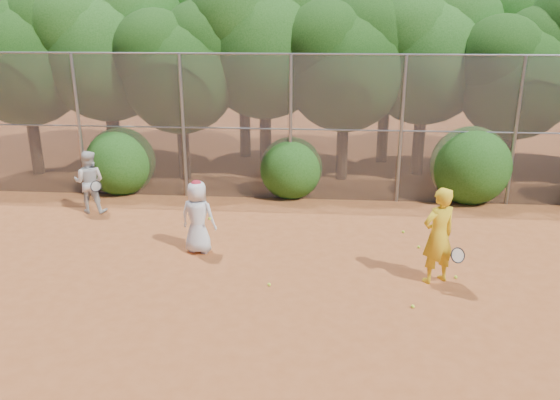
{
  "coord_description": "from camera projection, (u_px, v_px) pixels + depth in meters",
  "views": [
    {
      "loc": [
        -0.07,
        -8.79,
        4.83
      ],
      "look_at": [
        -1.0,
        2.5,
        1.1
      ],
      "focal_mm": 35.0,
      "sensor_mm": 36.0,
      "label": 1
    }
  ],
  "objects": [
    {
      "name": "tree_4",
      "position": [
        347.0,
        58.0,
        16.41
      ],
      "size": [
        4.19,
        3.64,
        5.73
      ],
      "color": "black",
      "rests_on": "ground"
    },
    {
      "name": "tree_3",
      "position": [
        267.0,
        35.0,
        16.98
      ],
      "size": [
        4.89,
        4.26,
        6.7
      ],
      "color": "black",
      "rests_on": "ground"
    },
    {
      "name": "tree_12",
      "position": [
        522.0,
        31.0,
        18.55
      ],
      "size": [
        5.02,
        4.37,
        6.88
      ],
      "color": "black",
      "rests_on": "ground"
    },
    {
      "name": "ball_5",
      "position": [
        419.0,
        247.0,
        12.15
      ],
      "size": [
        0.07,
        0.07,
        0.07
      ],
      "primitive_type": "sphere",
      "color": "#BEE329",
      "rests_on": "ground"
    },
    {
      "name": "tree_5",
      "position": [
        428.0,
        47.0,
        16.88
      ],
      "size": [
        4.51,
        3.92,
        6.17
      ],
      "color": "black",
      "rests_on": "ground"
    },
    {
      "name": "player_white",
      "position": [
        89.0,
        182.0,
        14.25
      ],
      "size": [
        0.87,
        0.72,
        1.65
      ],
      "rotation": [
        0.0,
        0.0,
        3.19
      ],
      "color": "silver",
      "rests_on": "ground"
    },
    {
      "name": "bush_2",
      "position": [
        471.0,
        162.0,
        15.13
      ],
      "size": [
        2.2,
        2.2,
        2.2
      ],
      "primitive_type": "sphere",
      "color": "#1A4912",
      "rests_on": "ground"
    },
    {
      "name": "ball_2",
      "position": [
        413.0,
        306.0,
        9.63
      ],
      "size": [
        0.07,
        0.07,
        0.07
      ],
      "primitive_type": "sphere",
      "color": "#BEE329",
      "rests_on": "ground"
    },
    {
      "name": "player_yellow",
      "position": [
        438.0,
        236.0,
        10.34
      ],
      "size": [
        0.93,
        0.72,
        1.91
      ],
      "rotation": [
        0.0,
        0.0,
        3.61
      ],
      "color": "yellow",
      "rests_on": "ground"
    },
    {
      "name": "tree_11",
      "position": [
        390.0,
        41.0,
        18.44
      ],
      "size": [
        4.64,
        4.03,
        6.35
      ],
      "color": "black",
      "rests_on": "ground"
    },
    {
      "name": "tree_6",
      "position": [
        519.0,
        70.0,
        15.91
      ],
      "size": [
        3.86,
        3.36,
        5.29
      ],
      "color": "black",
      "rests_on": "ground"
    },
    {
      "name": "ground",
      "position": [
        324.0,
        302.0,
        9.83
      ],
      "size": [
        80.0,
        80.0,
        0.0
      ],
      "primitive_type": "plane",
      "color": "brown",
      "rests_on": "ground"
    },
    {
      "name": "player_teen",
      "position": [
        198.0,
        217.0,
        11.76
      ],
      "size": [
        0.87,
        0.66,
        1.63
      ],
      "rotation": [
        0.0,
        0.0,
        2.94
      ],
      "color": "silver",
      "rests_on": "ground"
    },
    {
      "name": "bush_1",
      "position": [
        291.0,
        165.0,
        15.59
      ],
      "size": [
        1.8,
        1.8,
        1.8
      ],
      "primitive_type": "sphere",
      "color": "#1A4912",
      "rests_on": "ground"
    },
    {
      "name": "ball_4",
      "position": [
        269.0,
        285.0,
        10.42
      ],
      "size": [
        0.07,
        0.07,
        0.07
      ],
      "primitive_type": "sphere",
      "color": "#BEE329",
      "rests_on": "ground"
    },
    {
      "name": "ball_1",
      "position": [
        403.0,
        232.0,
        13.03
      ],
      "size": [
        0.07,
        0.07,
        0.07
      ],
      "primitive_type": "sphere",
      "color": "#BEE329",
      "rests_on": "ground"
    },
    {
      "name": "fence_back",
      "position": [
        323.0,
        128.0,
        14.87
      ],
      "size": [
        20.05,
        0.09,
        4.03
      ],
      "color": "gray",
      "rests_on": "ground"
    },
    {
      "name": "tree_10",
      "position": [
        245.0,
        27.0,
        19.07
      ],
      "size": [
        5.15,
        4.48,
        7.06
      ],
      "color": "black",
      "rests_on": "ground"
    },
    {
      "name": "tree_2",
      "position": [
        181.0,
        64.0,
        16.47
      ],
      "size": [
        3.99,
        3.47,
        5.47
      ],
      "color": "black",
      "rests_on": "ground"
    },
    {
      "name": "bush_0",
      "position": [
        121.0,
        158.0,
        15.95
      ],
      "size": [
        2.0,
        2.0,
        2.0
      ],
      "primitive_type": "sphere",
      "color": "#1A4912",
      "rests_on": "ground"
    },
    {
      "name": "tree_9",
      "position": [
        105.0,
        35.0,
        19.36
      ],
      "size": [
        4.83,
        4.2,
        6.62
      ],
      "color": "black",
      "rests_on": "ground"
    },
    {
      "name": "ball_0",
      "position": [
        456.0,
        277.0,
        10.72
      ],
      "size": [
        0.07,
        0.07,
        0.07
      ],
      "primitive_type": "sphere",
      "color": "#BEE329",
      "rests_on": "ground"
    },
    {
      "name": "tree_0",
      "position": [
        24.0,
        51.0,
        16.95
      ],
      "size": [
        4.38,
        3.81,
        6.0
      ],
      "color": "black",
      "rests_on": "ground"
    },
    {
      "name": "tree_1",
      "position": [
        108.0,
        43.0,
        17.15
      ],
      "size": [
        4.64,
        4.03,
        6.35
      ],
      "color": "black",
      "rests_on": "ground"
    }
  ]
}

